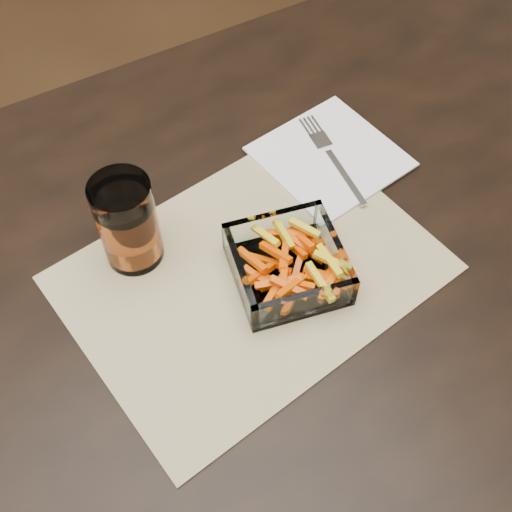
% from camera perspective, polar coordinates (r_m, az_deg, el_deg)
% --- Properties ---
extents(dining_table, '(1.60, 0.90, 0.75)m').
position_cam_1_polar(dining_table, '(0.88, -5.04, -6.20)').
color(dining_table, black).
rests_on(dining_table, ground).
extents(placemat, '(0.49, 0.39, 0.00)m').
position_cam_1_polar(placemat, '(0.82, -0.39, -1.49)').
color(placemat, tan).
rests_on(placemat, dining_table).
extents(glass_bowl, '(0.16, 0.16, 0.05)m').
position_cam_1_polar(glass_bowl, '(0.80, 2.82, -0.90)').
color(glass_bowl, white).
rests_on(glass_bowl, placemat).
extents(tumbler, '(0.07, 0.07, 0.13)m').
position_cam_1_polar(tumbler, '(0.80, -11.30, 2.75)').
color(tumbler, white).
rests_on(tumbler, placemat).
extents(napkin, '(0.20, 0.20, 0.00)m').
position_cam_1_polar(napkin, '(0.95, 6.60, 8.78)').
color(napkin, white).
rests_on(napkin, placemat).
extents(fork, '(0.04, 0.19, 0.00)m').
position_cam_1_polar(fork, '(0.94, 6.70, 8.83)').
color(fork, silver).
rests_on(fork, napkin).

